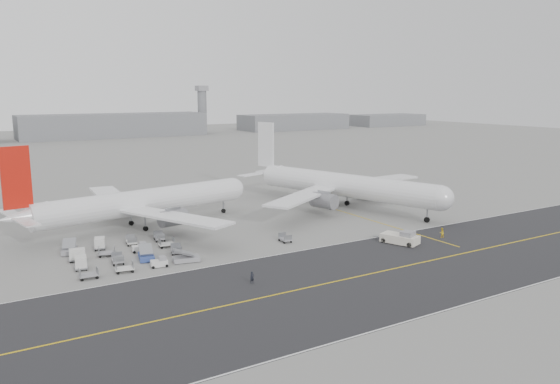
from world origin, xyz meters
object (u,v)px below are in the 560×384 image
airliner_a (138,203)px  airliner_b (341,185)px  pushback_tug (401,238)px  control_tower (202,108)px  jet_bridge (345,186)px  ground_crew_a (252,278)px  ground_crew_b (442,233)px

airliner_a → airliner_b: size_ratio=0.96×
airliner_b → pushback_tug: size_ratio=6.22×
control_tower → airliner_b: bearing=-105.7°
jet_bridge → ground_crew_a: bearing=-141.9°
airliner_b → ground_crew_b: (0.11, -31.60, -4.66)m
jet_bridge → ground_crew_b: (-5.53, -37.17, -3.12)m
pushback_tug → ground_crew_a: bearing=166.7°
ground_crew_a → ground_crew_b: ground_crew_b is taller
airliner_a → ground_crew_b: bearing=-138.8°
airliner_b → ground_crew_a: 55.67m
airliner_a → pushback_tug: bearing=-144.6°
ground_crew_b → pushback_tug: bearing=2.6°
airliner_b → airliner_a: bearing=156.0°
airliner_a → jet_bridge: bearing=-100.5°
pushback_tug → jet_bridge: size_ratio=0.57×
control_tower → airliner_b: (-67.89, -242.10, -10.65)m
airliner_a → jet_bridge: airliner_a is taller
control_tower → ground_crew_b: (-67.78, -273.70, -15.31)m
control_tower → airliner_b: control_tower is taller
control_tower → pushback_tug: 284.01m
airliner_b → ground_crew_b: bearing=-107.2°
pushback_tug → ground_crew_b: 9.70m
airliner_b → ground_crew_b: size_ratio=28.97×
airliner_a → ground_crew_a: airliner_a is taller
airliner_a → airliner_b: airliner_b is taller
control_tower → ground_crew_a: 299.07m
control_tower → ground_crew_a: size_ratio=17.24×
pushback_tug → ground_crew_b: pushback_tug is taller
pushback_tug → ground_crew_a: size_ratio=4.85×
control_tower → ground_crew_a: (-110.67, -277.41, -15.35)m
airliner_a → ground_crew_b: airliner_a is taller
control_tower → ground_crew_a: bearing=-111.7°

